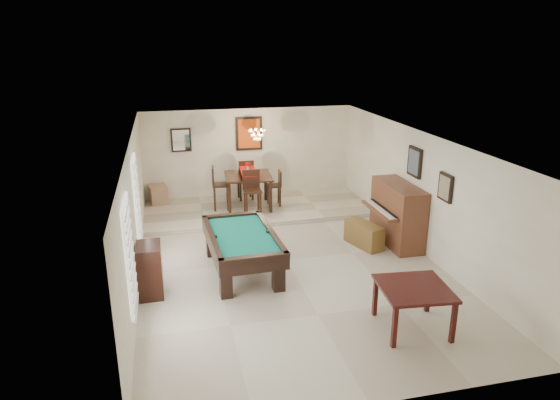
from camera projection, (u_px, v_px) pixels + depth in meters
name	position (u px, v px, depth m)	size (l,w,h in m)	color
ground_plane	(286.00, 260.00, 10.58)	(6.00, 9.00, 0.02)	beige
wall_back	(249.00, 154.00, 14.33)	(6.00, 0.04, 2.60)	silver
wall_front	(376.00, 317.00, 6.01)	(6.00, 0.04, 2.60)	silver
wall_left	(134.00, 213.00, 9.52)	(0.04, 9.00, 2.60)	silver
wall_right	(421.00, 192.00, 10.82)	(0.04, 9.00, 2.60)	silver
ceiling	(287.00, 139.00, 9.77)	(6.00, 9.00, 0.04)	white
dining_step	(258.00, 208.00, 13.56)	(6.00, 2.50, 0.12)	beige
window_left_front	(130.00, 255.00, 7.46)	(0.06, 1.00, 1.70)	white
window_left_rear	(137.00, 199.00, 10.05)	(0.06, 1.00, 1.70)	white
pool_table	(242.00, 253.00, 9.95)	(1.28, 2.37, 0.79)	black
square_table	(413.00, 308.00, 8.00)	(1.08, 1.08, 0.74)	black
upright_piano	(391.00, 214.00, 11.24)	(0.94, 1.67, 1.39)	brown
piano_bench	(364.00, 235.00, 11.22)	(0.38, 0.97, 0.54)	brown
apothecary_chest	(150.00, 270.00, 9.03)	(0.43, 0.65, 0.97)	black
dining_table	(248.00, 189.00, 13.34)	(1.22, 1.22, 1.01)	black
flower_vase	(248.00, 166.00, 13.15)	(0.14, 0.14, 0.24)	red
dining_chair_south	(252.00, 194.00, 12.61)	(0.44, 0.44, 1.19)	black
dining_chair_north	(245.00, 179.00, 14.00)	(0.43, 0.43, 1.15)	black
dining_chair_west	(221.00, 188.00, 13.18)	(0.43, 0.43, 1.16)	black
dining_chair_east	(274.00, 188.00, 13.49)	(0.36, 0.36, 0.97)	black
corner_bench	(158.00, 194.00, 13.75)	(0.45, 0.56, 0.50)	#9F7556
chandelier	(257.00, 131.00, 12.85)	(0.44, 0.44, 0.60)	#FFE5B2
back_painting	(249.00, 133.00, 14.11)	(0.75, 0.06, 0.95)	#D84C14
back_mirror	(181.00, 140.00, 13.73)	(0.55, 0.06, 0.65)	white
right_picture_upper	(415.00, 162.00, 10.90)	(0.06, 0.55, 0.65)	slate
right_picture_lower	(446.00, 187.00, 9.76)	(0.06, 0.45, 0.55)	gray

